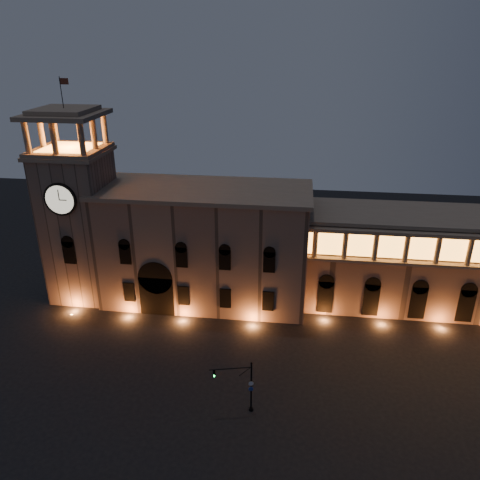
# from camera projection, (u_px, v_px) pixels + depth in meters

# --- Properties ---
(ground) EXTENTS (160.00, 160.00, 0.00)m
(ground) POSITION_uv_depth(u_px,v_px,m) (186.00, 396.00, 52.66)
(ground) COLOR black
(ground) RESTS_ON ground
(government_building) EXTENTS (30.80, 12.80, 17.60)m
(government_building) POSITION_uv_depth(u_px,v_px,m) (204.00, 245.00, 69.34)
(government_building) COLOR #7B6050
(government_building) RESTS_ON ground
(clock_tower) EXTENTS (9.80, 9.80, 32.40)m
(clock_tower) POSITION_uv_depth(u_px,v_px,m) (80.00, 218.00, 69.11)
(clock_tower) COLOR #7B6050
(clock_tower) RESTS_ON ground
(colonnade_wing) EXTENTS (40.60, 11.50, 14.50)m
(colonnade_wing) POSITION_uv_depth(u_px,v_px,m) (438.00, 261.00, 67.78)
(colonnade_wing) COLOR #765B4B
(colonnade_wing) RESTS_ON ground
(traffic_light) EXTENTS (4.56, 1.31, 6.40)m
(traffic_light) POSITION_uv_depth(u_px,v_px,m) (244.00, 386.00, 49.28)
(traffic_light) COLOR black
(traffic_light) RESTS_ON ground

